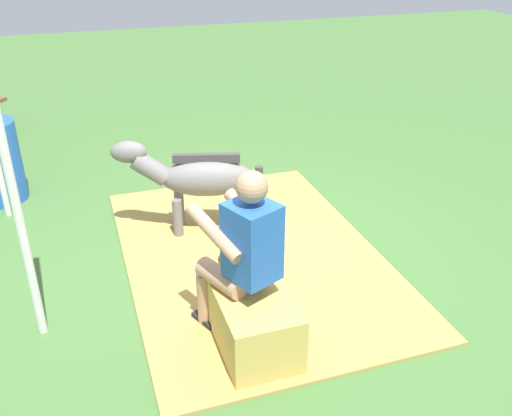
% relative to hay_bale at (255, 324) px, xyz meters
% --- Properties ---
extents(ground_plane, '(24.00, 24.00, 0.00)m').
position_rel_hay_bale_xyz_m(ground_plane, '(1.09, -0.28, -0.22)').
color(ground_plane, '#426B33').
extents(hay_patch, '(3.15, 2.14, 0.02)m').
position_rel_hay_bale_xyz_m(hay_patch, '(1.15, -0.35, -0.20)').
color(hay_patch, '#AD8C47').
rests_on(hay_patch, ground).
extents(hay_bale, '(0.70, 0.48, 0.43)m').
position_rel_hay_bale_xyz_m(hay_bale, '(0.00, 0.00, 0.00)').
color(hay_bale, tan).
rests_on(hay_bale, ground).
extents(person_seated, '(0.72, 0.58, 1.31)m').
position_rel_hay_bale_xyz_m(person_seated, '(0.15, 0.04, 0.50)').
color(person_seated, tan).
rests_on(person_seated, ground).
extents(pony_standing, '(0.58, 1.32, 0.91)m').
position_rel_hay_bale_xyz_m(pony_standing, '(1.73, -0.03, 0.33)').
color(pony_standing, slate).
rests_on(pony_standing, ground).
extents(tent_pole_left, '(0.06, 0.06, 2.28)m').
position_rel_hay_bale_xyz_m(tent_pole_left, '(0.66, 1.38, 0.93)').
color(tent_pole_left, silver).
rests_on(tent_pole_left, ground).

